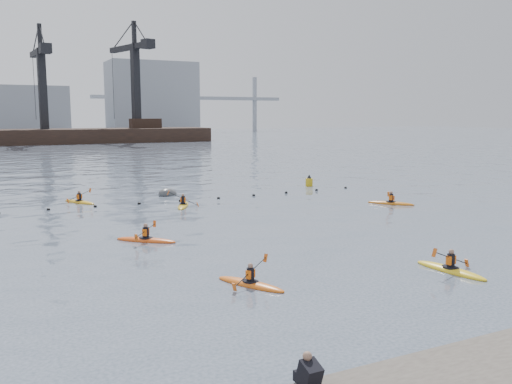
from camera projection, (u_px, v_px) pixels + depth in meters
ground at (354, 293)px, 19.27m from camera, size 400.00×400.00×0.00m
float_line at (159, 202)px, 39.02m from camera, size 33.24×0.73×0.24m
barge_pier at (44, 135)px, 116.40m from camera, size 72.00×19.30×29.50m
skyline at (38, 104)px, 152.14m from camera, size 141.00×28.00×22.00m
kayaker_0 at (250, 283)px, 20.12m from camera, size 1.93×2.97×1.12m
kayaker_1 at (450, 269)px, 21.89m from camera, size 2.28×3.37×1.24m
kayaker_2 at (146, 239)px, 27.11m from camera, size 2.86×2.61×1.04m
kayaker_3 at (183, 205)px, 37.37m from camera, size 2.04×3.11×1.24m
kayaker_4 at (391, 203)px, 38.31m from camera, size 2.60×2.96×1.16m
kayaker_5 at (79, 201)px, 38.89m from camera, size 2.08×2.98×1.07m
mooring_buoy at (168, 195)px, 42.71m from camera, size 2.52×2.49×1.47m
nav_buoy at (309, 182)px, 47.93m from camera, size 0.63×0.63×1.15m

